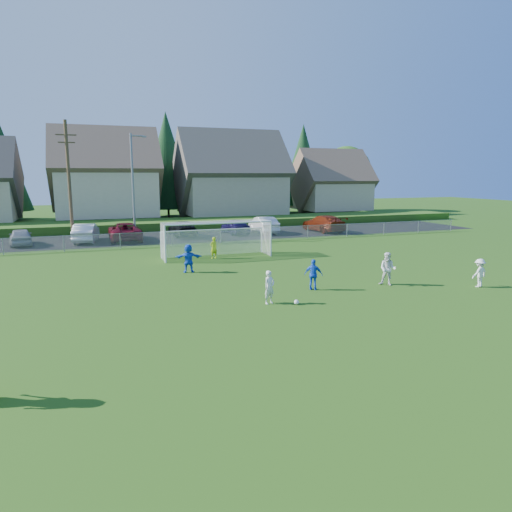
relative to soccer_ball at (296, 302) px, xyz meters
The scene contains 23 objects.
ground 3.39m from the soccer_ball, 93.27° to the right, with size 160.00×160.00×0.00m, color #193D0C.
asphalt_lot 24.12m from the soccer_ball, 90.46° to the left, with size 60.00×60.00×0.00m, color black.
grass_embankment 31.62m from the soccer_ball, 90.35° to the left, with size 70.00×6.00×0.80m, color #1E420F.
soccer_ball is the anchor object (origin of this frame).
player_white_a 1.35m from the soccer_ball, 151.44° to the left, with size 0.54×0.35×1.48m, color silver.
player_white_b 6.16m from the soccer_ball, 15.48° to the left, with size 0.83×0.65×1.71m, color silver.
player_white_c 10.07m from the soccer_ball, ahead, with size 0.93×0.54×1.45m, color silver.
player_blue_a 2.90m from the soccer_ball, 47.87° to the left, with size 0.89×0.37×1.53m, color blue.
player_blue_b 8.82m from the soccer_ball, 110.21° to the left, with size 1.55×0.49×1.67m, color blue.
goalkeeper 12.15m from the soccer_ball, 92.39° to the left, with size 0.54×0.35×1.47m, color #D1EA1B.
car_a 26.86m from the soccer_ball, 120.40° to the left, with size 1.64×4.07×1.39m, color gray.
car_b 24.84m from the soccer_ball, 110.40° to the left, with size 1.66×4.76×1.57m, color silver.
car_c 23.74m from the soccer_ball, 103.41° to the left, with size 2.58×5.60×1.56m, color maroon.
car_d 24.11m from the soccer_ball, 90.67° to the left, with size 1.97×4.86×1.41m, color black.
car_e 24.48m from the soccer_ball, 78.75° to the left, with size 1.76×4.37×1.49m, color #16113E.
car_f 24.95m from the soccer_ball, 72.31° to the left, with size 1.70×4.86×1.60m, color silver.
car_g 26.60m from the soccer_ball, 59.11° to the left, with size 2.29×5.64×1.64m, color #641E0B.
soccer_goal 12.76m from the soccer_ball, 90.87° to the left, with size 7.42×1.90×2.50m.
chainlink_fence 18.63m from the soccer_ball, 90.59° to the left, with size 52.06×0.06×1.20m.
streetlight 23.57m from the soccer_ball, 101.59° to the left, with size 1.38×0.18×9.00m.
utility_pole 26.02m from the soccer_ball, 112.31° to the left, with size 1.60×0.26×10.00m.
houses_row 39.78m from the soccer_ball, 87.39° to the left, with size 53.90×11.45×13.27m.
tree_row 45.87m from the soccer_ball, 88.92° to the left, with size 65.98×12.36×13.80m.
Camera 1 is at (-8.08, -14.11, 5.60)m, focal length 32.00 mm.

